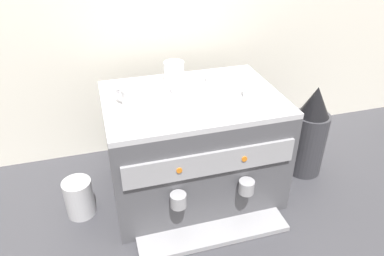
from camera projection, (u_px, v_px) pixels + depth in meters
ground_plane at (192, 187)px, 1.57m from camera, size 4.00×4.00×0.00m
tiled_backsplash_wall at (168, 48)px, 1.64m from camera, size 2.80×0.03×0.98m
espresso_machine at (192, 146)px, 1.45m from camera, size 0.66×0.58×0.44m
ceramic_cup_0 at (174, 71)px, 1.44m from camera, size 0.08×0.13×0.08m
ceramic_cup_1 at (182, 86)px, 1.34m from camera, size 0.09×0.11×0.06m
ceramic_cup_2 at (133, 98)px, 1.24m from camera, size 0.10×0.11×0.08m
ceramic_bowl_0 at (219, 78)px, 1.44m from camera, size 0.10×0.10×0.04m
ceramic_bowl_1 at (258, 92)px, 1.32m from camera, size 0.11×0.11×0.04m
coffee_grinder at (309, 134)px, 1.57m from camera, size 0.15×0.15×0.42m
milk_pitcher at (79, 198)px, 1.39m from camera, size 0.11×0.11×0.15m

